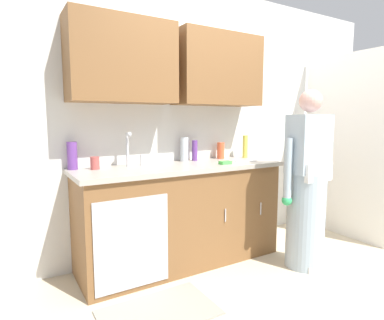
{
  "coord_description": "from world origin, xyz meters",
  "views": [
    {
      "loc": [
        -1.98,
        -1.9,
        1.36
      ],
      "look_at": [
        -0.52,
        0.55,
        1.0
      ],
      "focal_mm": 30.23,
      "sensor_mm": 36.0,
      "label": 1
    }
  ],
  "objects_px": {
    "sink": "(138,170)",
    "knife_on_counter": "(246,161)",
    "bottle_cleaner_spray": "(221,151)",
    "bottle_soap": "(245,147)",
    "bottle_water_tall": "(195,150)",
    "bottle_dish_liquid": "(72,156)",
    "bottle_water_short": "(184,149)",
    "sponge": "(225,163)",
    "cup_by_sink": "(95,163)",
    "person_at_sink": "(307,193)"
  },
  "relations": [
    {
      "from": "sink",
      "to": "bottle_water_short",
      "type": "relative_size",
      "value": 2.06
    },
    {
      "from": "sink",
      "to": "bottle_soap",
      "type": "bearing_deg",
      "value": 5.85
    },
    {
      "from": "sink",
      "to": "bottle_dish_liquid",
      "type": "xyz_separation_m",
      "value": [
        -0.49,
        0.22,
        0.13
      ]
    },
    {
      "from": "bottle_cleaner_spray",
      "to": "cup_by_sink",
      "type": "bearing_deg",
      "value": -177.05
    },
    {
      "from": "bottle_cleaner_spray",
      "to": "knife_on_counter",
      "type": "distance_m",
      "value": 0.34
    },
    {
      "from": "knife_on_counter",
      "to": "bottle_cleaner_spray",
      "type": "bearing_deg",
      "value": 117.7
    },
    {
      "from": "sink",
      "to": "bottle_soap",
      "type": "height_order",
      "value": "sink"
    },
    {
      "from": "sink",
      "to": "cup_by_sink",
      "type": "height_order",
      "value": "sink"
    },
    {
      "from": "bottle_soap",
      "to": "sponge",
      "type": "xyz_separation_m",
      "value": [
        -0.5,
        -0.31,
        -0.11
      ]
    },
    {
      "from": "person_at_sink",
      "to": "sponge",
      "type": "bearing_deg",
      "value": 138.73
    },
    {
      "from": "sink",
      "to": "cup_by_sink",
      "type": "bearing_deg",
      "value": 158.48
    },
    {
      "from": "bottle_dish_liquid",
      "to": "cup_by_sink",
      "type": "distance_m",
      "value": 0.2
    },
    {
      "from": "sink",
      "to": "bottle_water_short",
      "type": "xyz_separation_m",
      "value": [
        0.58,
        0.21,
        0.14
      ]
    },
    {
      "from": "cup_by_sink",
      "to": "bottle_water_short",
      "type": "bearing_deg",
      "value": 5.08
    },
    {
      "from": "sink",
      "to": "person_at_sink",
      "type": "height_order",
      "value": "person_at_sink"
    },
    {
      "from": "bottle_water_tall",
      "to": "sponge",
      "type": "relative_size",
      "value": 1.89
    },
    {
      "from": "bottle_soap",
      "to": "bottle_water_tall",
      "type": "bearing_deg",
      "value": 173.58
    },
    {
      "from": "bottle_soap",
      "to": "sponge",
      "type": "bearing_deg",
      "value": -148.16
    },
    {
      "from": "bottle_cleaner_spray",
      "to": "bottle_dish_liquid",
      "type": "relative_size",
      "value": 0.75
    },
    {
      "from": "bottle_soap",
      "to": "cup_by_sink",
      "type": "bearing_deg",
      "value": -179.88
    },
    {
      "from": "bottle_cleaner_spray",
      "to": "knife_on_counter",
      "type": "relative_size",
      "value": 0.72
    },
    {
      "from": "bottle_water_tall",
      "to": "bottle_soap",
      "type": "distance_m",
      "value": 0.61
    },
    {
      "from": "person_at_sink",
      "to": "bottle_water_short",
      "type": "relative_size",
      "value": 6.67
    },
    {
      "from": "bottle_dish_liquid",
      "to": "sponge",
      "type": "bearing_deg",
      "value": -16.98
    },
    {
      "from": "bottle_soap",
      "to": "knife_on_counter",
      "type": "distance_m",
      "value": 0.34
    },
    {
      "from": "bottle_water_tall",
      "to": "bottle_soap",
      "type": "height_order",
      "value": "bottle_soap"
    },
    {
      "from": "bottle_cleaner_spray",
      "to": "bottle_soap",
      "type": "xyz_separation_m",
      "value": [
        0.28,
        -0.07,
        0.04
      ]
    },
    {
      "from": "sink",
      "to": "bottle_dish_liquid",
      "type": "height_order",
      "value": "sink"
    },
    {
      "from": "person_at_sink",
      "to": "bottle_soap",
      "type": "xyz_separation_m",
      "value": [
        -0.06,
        0.8,
        0.37
      ]
    },
    {
      "from": "bottle_cleaner_spray",
      "to": "bottle_water_short",
      "type": "height_order",
      "value": "bottle_water_short"
    },
    {
      "from": "bottle_water_tall",
      "to": "bottle_dish_liquid",
      "type": "bearing_deg",
      "value": 179.21
    },
    {
      "from": "sink",
      "to": "bottle_water_tall",
      "type": "xyz_separation_m",
      "value": [
        0.7,
        0.2,
        0.12
      ]
    },
    {
      "from": "sink",
      "to": "cup_by_sink",
      "type": "distance_m",
      "value": 0.36
    },
    {
      "from": "bottle_soap",
      "to": "sink",
      "type": "bearing_deg",
      "value": -174.15
    },
    {
      "from": "bottle_dish_liquid",
      "to": "cup_by_sink",
      "type": "xyz_separation_m",
      "value": [
        0.16,
        -0.09,
        -0.06
      ]
    },
    {
      "from": "sink",
      "to": "bottle_cleaner_spray",
      "type": "relative_size",
      "value": 2.88
    },
    {
      "from": "bottle_water_tall",
      "to": "knife_on_counter",
      "type": "height_order",
      "value": "bottle_water_tall"
    },
    {
      "from": "bottle_water_short",
      "to": "cup_by_sink",
      "type": "distance_m",
      "value": 0.92
    },
    {
      "from": "sink",
      "to": "knife_on_counter",
      "type": "xyz_separation_m",
      "value": [
        1.11,
        -0.12,
        0.02
      ]
    },
    {
      "from": "bottle_water_tall",
      "to": "sponge",
      "type": "bearing_deg",
      "value": -74.41
    },
    {
      "from": "person_at_sink",
      "to": "bottle_water_tall",
      "type": "distance_m",
      "value": 1.15
    },
    {
      "from": "bottle_water_tall",
      "to": "sponge",
      "type": "distance_m",
      "value": 0.4
    },
    {
      "from": "sink",
      "to": "cup_by_sink",
      "type": "relative_size",
      "value": 4.72
    },
    {
      "from": "sink",
      "to": "sponge",
      "type": "bearing_deg",
      "value": -12.47
    },
    {
      "from": "sink",
      "to": "sponge",
      "type": "distance_m",
      "value": 0.82
    },
    {
      "from": "bottle_water_tall",
      "to": "knife_on_counter",
      "type": "xyz_separation_m",
      "value": [
        0.41,
        -0.32,
        -0.1
      ]
    },
    {
      "from": "bottle_dish_liquid",
      "to": "knife_on_counter",
      "type": "xyz_separation_m",
      "value": [
        1.6,
        -0.33,
        -0.11
      ]
    },
    {
      "from": "bottle_dish_liquid",
      "to": "knife_on_counter",
      "type": "bearing_deg",
      "value": -11.77
    },
    {
      "from": "bottle_water_tall",
      "to": "bottle_water_short",
      "type": "bearing_deg",
      "value": 175.47
    },
    {
      "from": "bottle_water_short",
      "to": "bottle_dish_liquid",
      "type": "relative_size",
      "value": 1.04
    }
  ]
}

